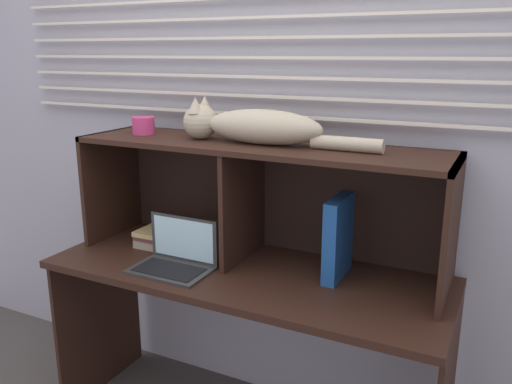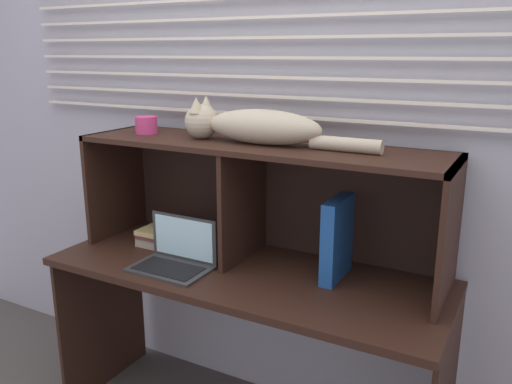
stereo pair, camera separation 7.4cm
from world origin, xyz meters
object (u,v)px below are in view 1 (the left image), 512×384
Objects in this scene: binder_upright at (338,238)px; laptop at (175,258)px; book_stack at (166,235)px; small_basket at (143,126)px; cat at (252,126)px.

laptop is at bearing -160.56° from binder_upright.
book_stack is 2.57× the size of small_basket.
binder_upright is (0.61, 0.21, 0.12)m from laptop.
binder_upright is 0.98m from small_basket.
book_stack is (-0.20, 0.22, -0.00)m from laptop.
book_stack is (-0.44, 0.00, -0.53)m from cat.
cat is 0.53m from small_basket.
cat reaches higher than small_basket.
binder_upright is 3.28× the size of small_basket.
laptop is 0.99× the size of binder_upright.
book_stack is (-0.81, 0.00, -0.12)m from binder_upright.
cat reaches higher than binder_upright.
laptop is 0.30m from book_stack.
binder_upright is 0.82m from book_stack.
cat is 0.55m from binder_upright.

